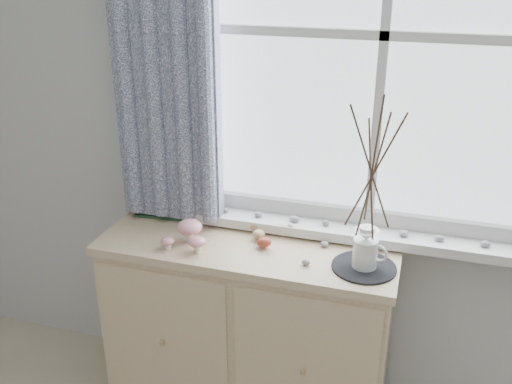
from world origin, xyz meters
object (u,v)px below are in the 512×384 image
toadstool_cluster (189,232)px  sideboard (248,331)px  twig_pitcher (372,168)px  botanical_book (163,195)px

toadstool_cluster → sideboard: bearing=19.5°
twig_pitcher → sideboard: bearing=-165.5°
botanical_book → toadstool_cluster: size_ratio=1.70×
twig_pitcher → botanical_book: bearing=-169.8°
sideboard → toadstool_cluster: toadstool_cluster is taller
sideboard → twig_pitcher: (0.47, -0.05, 0.82)m
sideboard → twig_pitcher: bearing=-6.5°
sideboard → botanical_book: (-0.42, 0.12, 0.53)m
toadstool_cluster → twig_pitcher: 0.77m
botanical_book → twig_pitcher: size_ratio=0.45×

